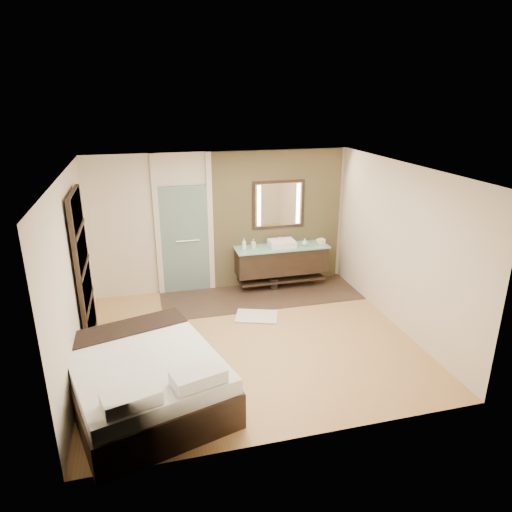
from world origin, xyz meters
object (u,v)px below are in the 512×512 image
object	(u,v)px
mirror_unit	(279,205)
bed	(145,379)
vanity	(281,260)
waste_bin	(274,283)

from	to	relation	value
mirror_unit	bed	bearing A→B (deg)	-129.66
mirror_unit	bed	world-z (taller)	mirror_unit
bed	vanity	bearing A→B (deg)	32.31
mirror_unit	vanity	bearing A→B (deg)	-90.00
vanity	bed	world-z (taller)	vanity
mirror_unit	bed	distance (m)	4.50
waste_bin	vanity	bearing A→B (deg)	23.08
vanity	mirror_unit	world-z (taller)	mirror_unit
bed	waste_bin	xyz separation A→B (m)	(2.59, 3.01, -0.22)
vanity	mirror_unit	bearing A→B (deg)	90.00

